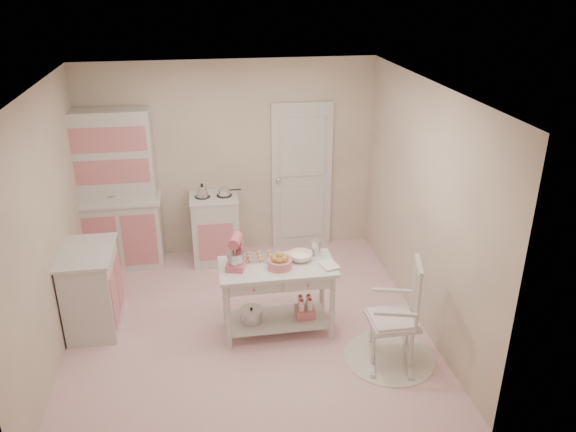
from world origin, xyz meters
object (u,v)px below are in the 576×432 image
object	(u,v)px
hutch	(117,191)
bread_basket	(280,264)
stand_mixer	(236,253)
stove	(215,228)
base_cabinet	(92,289)
rocking_chair	(393,312)
work_table	(277,299)

from	to	relation	value
hutch	bread_basket	distance (m)	2.59
hutch	stand_mixer	bearing A→B (deg)	-52.83
hutch	stove	xyz separation A→B (m)	(1.20, -0.05, -0.58)
hutch	base_cabinet	distance (m)	1.52
base_cabinet	stove	bearing A→B (deg)	44.39
stove	bread_basket	xyz separation A→B (m)	(0.60, -1.81, 0.39)
stove	stand_mixer	distance (m)	1.82
stand_mixer	bread_basket	bearing A→B (deg)	6.14
stand_mixer	bread_basket	world-z (taller)	stand_mixer
hutch	stand_mixer	distance (m)	2.24
stove	stand_mixer	world-z (taller)	stand_mixer
stove	bread_basket	world-z (taller)	stove
rocking_chair	work_table	bearing A→B (deg)	163.08
base_cabinet	rocking_chair	distance (m)	3.18
hutch	rocking_chair	bearing A→B (deg)	-41.07
stove	stand_mixer	xyz separation A→B (m)	(0.16, -1.74, 0.51)
hutch	stove	size ratio (longest dim) A/B	2.26
rocking_chair	base_cabinet	bearing A→B (deg)	175.37
work_table	rocking_chair	bearing A→B (deg)	-31.90
rocking_chair	bread_basket	world-z (taller)	rocking_chair
work_table	bread_basket	bearing A→B (deg)	-68.20
bread_basket	stove	bearing A→B (deg)	108.23
stand_mixer	base_cabinet	bearing A→B (deg)	-179.33
hutch	bread_basket	world-z (taller)	hutch
hutch	base_cabinet	xyz separation A→B (m)	(-0.17, -1.39, -0.58)
stove	rocking_chair	size ratio (longest dim) A/B	0.84
base_cabinet	work_table	size ratio (longest dim) A/B	0.77
base_cabinet	bread_basket	world-z (taller)	base_cabinet
base_cabinet	rocking_chair	size ratio (longest dim) A/B	0.84
work_table	bread_basket	distance (m)	0.45
rocking_chair	stand_mixer	bearing A→B (deg)	170.39
stand_mixer	rocking_chair	bearing A→B (deg)	-9.41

